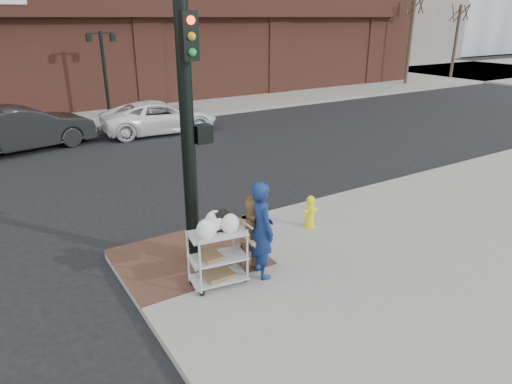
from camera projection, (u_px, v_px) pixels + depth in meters
ground at (235, 275)px, 8.99m from camera, size 220.00×220.00×0.00m
sidewalk_far at (179, 73)px, 40.45m from camera, size 65.00×36.00×0.15m
brick_curb_ramp at (188, 257)px, 9.34m from camera, size 2.80×2.40×0.01m
bare_tree_b at (461, 3)px, 35.26m from camera, size 1.80×1.80×6.70m
lamp_post at (104, 65)px, 21.68m from camera, size 1.32×0.22×4.00m
traffic_signal_pole at (189, 129)px, 8.34m from camera, size 0.61×0.51×5.00m
woman_blue at (262, 230)px, 8.39m from camera, size 0.53×0.73×1.88m
pedestrian_tan at (254, 235)px, 8.53m from camera, size 0.83×0.69×1.55m
sedan_dark at (23, 129)px, 17.10m from camera, size 5.34×2.76×1.68m
minivan_white at (160, 117)px, 19.83m from camera, size 5.10×2.66×1.37m
utility_cart at (218, 253)px, 8.20m from camera, size 1.08×0.71×1.40m
fire_hydrant at (310, 211)px, 10.57m from camera, size 0.36×0.25×0.77m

